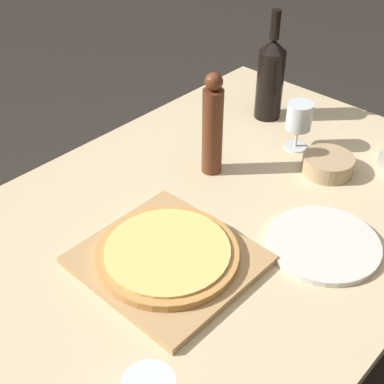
# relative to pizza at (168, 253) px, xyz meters

# --- Properties ---
(ground_plane) EXTENTS (12.00, 12.00, 0.00)m
(ground_plane) POSITION_rel_pizza_xyz_m (-0.03, 0.23, -0.79)
(ground_plane) COLOR #2D2823
(dining_table) EXTENTS (0.97, 1.38, 0.76)m
(dining_table) POSITION_rel_pizza_xyz_m (-0.03, 0.23, -0.12)
(dining_table) COLOR #CCB78E
(dining_table) RESTS_ON ground_plane
(cutting_board) EXTENTS (0.35, 0.33, 0.02)m
(cutting_board) POSITION_rel_pizza_xyz_m (0.00, 0.00, -0.02)
(cutting_board) COLOR tan
(cutting_board) RESTS_ON dining_table
(pizza) EXTENTS (0.31, 0.31, 0.02)m
(pizza) POSITION_rel_pizza_xyz_m (0.00, 0.00, 0.00)
(pizza) COLOR #C68947
(pizza) RESTS_ON cutting_board
(wine_bottle) EXTENTS (0.08, 0.08, 0.34)m
(wine_bottle) POSITION_rel_pizza_xyz_m (-0.23, 0.68, 0.10)
(wine_bottle) COLOR black
(wine_bottle) RESTS_ON dining_table
(pepper_mill) EXTENTS (0.05, 0.05, 0.28)m
(pepper_mill) POSITION_rel_pizza_xyz_m (-0.16, 0.33, 0.11)
(pepper_mill) COLOR #5B2D19
(pepper_mill) RESTS_ON dining_table
(wine_glass) EXTENTS (0.07, 0.07, 0.14)m
(wine_glass) POSITION_rel_pizza_xyz_m (-0.06, 0.58, 0.07)
(wine_glass) COLOR silver
(wine_glass) RESTS_ON dining_table
(small_bowl) EXTENTS (0.14, 0.14, 0.05)m
(small_bowl) POSITION_rel_pizza_xyz_m (0.07, 0.54, -0.01)
(small_bowl) COLOR tan
(small_bowl) RESTS_ON dining_table
(dinner_plate) EXTENTS (0.26, 0.26, 0.01)m
(dinner_plate) POSITION_rel_pizza_xyz_m (0.22, 0.28, -0.02)
(dinner_plate) COLOR silver
(dinner_plate) RESTS_ON dining_table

